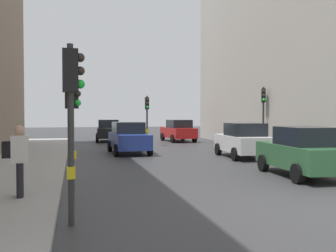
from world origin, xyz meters
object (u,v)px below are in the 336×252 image
(pedestrian_with_black_backpack, at_px, (18,157))
(traffic_light_far_median, at_px, (147,111))
(traffic_light_mid_street, at_px, (263,107))
(car_red_sedan, at_px, (178,131))
(car_dark_suv, at_px, (108,131))
(traffic_light_near_right, at_px, (73,112))
(car_white_compact, at_px, (243,140))
(traffic_light_near_left, at_px, (72,101))
(car_blue_van, at_px, (129,138))
(car_green_estate, at_px, (304,152))

(pedestrian_with_black_backpack, bearing_deg, traffic_light_far_median, 69.04)
(traffic_light_mid_street, distance_m, traffic_light_far_median, 7.96)
(car_red_sedan, height_order, car_dark_suv, same)
(traffic_light_near_right, xyz_separation_m, traffic_light_far_median, (4.93, 15.09, 0.13))
(car_dark_suv, distance_m, pedestrian_with_black_backpack, 22.12)
(car_white_compact, bearing_deg, traffic_light_near_right, -140.66)
(traffic_light_mid_street, height_order, car_red_sedan, traffic_light_mid_street)
(traffic_light_near_right, bearing_deg, pedestrian_with_black_backpack, -137.74)
(traffic_light_near_left, relative_size, pedestrian_with_black_backpack, 2.02)
(traffic_light_mid_street, bearing_deg, car_blue_van, 179.00)
(traffic_light_mid_street, xyz_separation_m, car_red_sedan, (-3.01, 8.72, -1.79))
(car_dark_suv, relative_size, car_blue_van, 1.01)
(car_white_compact, relative_size, pedestrian_with_black_backpack, 2.44)
(traffic_light_far_median, bearing_deg, car_white_compact, -67.26)
(car_blue_van, bearing_deg, car_red_sedan, 58.70)
(car_dark_suv, bearing_deg, car_white_compact, -67.54)
(car_dark_suv, bearing_deg, car_red_sedan, -16.16)
(car_white_compact, distance_m, pedestrian_with_black_backpack, 12.60)
(car_green_estate, distance_m, pedestrian_with_black_backpack, 9.43)
(traffic_light_near_left, xyz_separation_m, pedestrian_with_black_backpack, (-1.31, 2.23, -1.30))
(traffic_light_far_median, bearing_deg, car_red_sedan, 49.61)
(car_dark_suv, distance_m, car_white_compact, 14.81)
(car_blue_van, bearing_deg, traffic_light_far_median, 67.76)
(traffic_light_mid_street, bearing_deg, pedestrian_with_black_backpack, -137.65)
(traffic_light_near_right, height_order, car_red_sedan, traffic_light_near_right)
(pedestrian_with_black_backpack, bearing_deg, traffic_light_mid_street, 42.35)
(traffic_light_far_median, distance_m, car_dark_suv, 6.08)
(traffic_light_near_left, distance_m, traffic_light_far_median, 19.16)
(traffic_light_near_right, height_order, traffic_light_near_left, traffic_light_near_left)
(traffic_light_near_left, bearing_deg, car_blue_van, 77.73)
(traffic_light_mid_street, bearing_deg, car_green_estate, -109.52)
(car_blue_van, height_order, car_white_compact, same)
(traffic_light_mid_street, bearing_deg, car_dark_suv, 129.50)
(traffic_light_near_right, bearing_deg, traffic_light_mid_street, 42.36)
(traffic_light_far_median, bearing_deg, car_green_estate, -78.24)
(car_dark_suv, bearing_deg, car_green_estate, -75.28)
(traffic_light_near_right, distance_m, car_dark_suv, 20.78)
(traffic_light_mid_street, relative_size, car_white_compact, 0.90)
(pedestrian_with_black_backpack, bearing_deg, car_white_compact, 39.75)
(car_dark_suv, bearing_deg, pedestrian_with_black_backpack, -100.49)
(car_white_compact, bearing_deg, car_blue_van, 146.83)
(car_red_sedan, bearing_deg, pedestrian_with_black_backpack, -115.31)
(traffic_light_near_left, height_order, car_white_compact, traffic_light_near_left)
(car_blue_van, bearing_deg, car_white_compact, -33.17)
(traffic_light_near_right, bearing_deg, car_green_estate, 6.11)
(traffic_light_mid_street, xyz_separation_m, traffic_light_far_median, (-6.30, 4.86, -0.26))
(traffic_light_near_left, distance_m, car_blue_van, 14.21)
(traffic_light_near_left, height_order, car_green_estate, traffic_light_near_left)
(car_dark_suv, distance_m, car_blue_van, 10.18)
(car_dark_suv, bearing_deg, traffic_light_near_right, -97.54)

